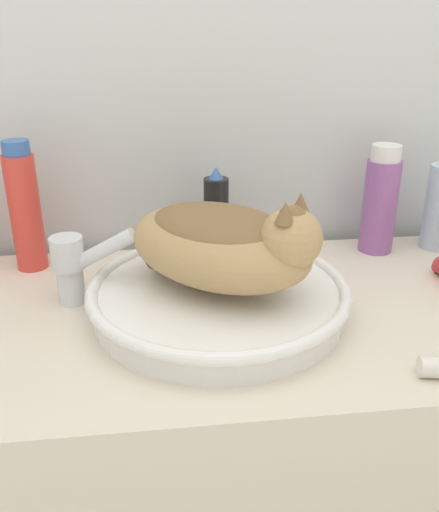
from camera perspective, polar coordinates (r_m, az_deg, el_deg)
wall_back at (r=1.11m, az=-1.13°, el=17.65°), size 8.00×0.05×2.40m
vanity_counter at (r=1.17m, az=1.04°, el=-24.67°), size 1.14×0.55×0.88m
sink_basin at (r=0.87m, az=-0.11°, el=-4.19°), size 0.42×0.42×0.06m
cat at (r=0.83m, az=0.45°, el=1.53°), size 0.36×0.39×0.16m
faucet at (r=0.91m, az=-14.92°, el=-0.81°), size 0.15×0.07×0.14m
shampoo_bottle_tall at (r=1.06m, az=-19.81°, el=4.74°), size 0.06×0.06×0.24m
hairspray_can_black at (r=1.05m, az=-0.19°, el=4.10°), size 0.05×0.05×0.18m
mouthwash_bottle at (r=1.13m, az=16.57°, el=5.55°), size 0.07×0.07×0.22m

